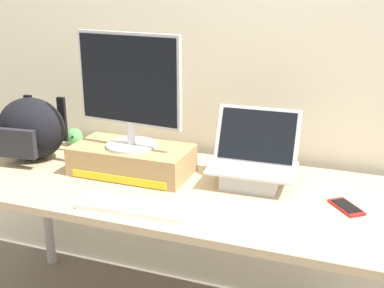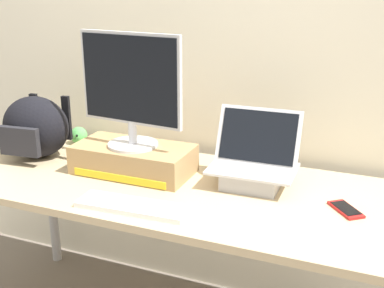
{
  "view_description": "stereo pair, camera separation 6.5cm",
  "coord_description": "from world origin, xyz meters",
  "px_view_note": "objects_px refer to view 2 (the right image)",
  "views": [
    {
      "loc": [
        0.64,
        -1.72,
        1.55
      ],
      "look_at": [
        0.0,
        0.0,
        0.93
      ],
      "focal_mm": 46.55,
      "sensor_mm": 36.0,
      "label": 1
    },
    {
      "loc": [
        0.7,
        -1.69,
        1.55
      ],
      "look_at": [
        0.0,
        0.0,
        0.93
      ],
      "focal_mm": 46.55,
      "sensor_mm": 36.0,
      "label": 2
    }
  ],
  "objects_px": {
    "desktop_monitor": "(131,89)",
    "open_laptop": "(253,170)",
    "cell_phone": "(346,209)",
    "external_keyboard": "(133,206)",
    "plush_toy": "(79,135)",
    "messenger_backpack": "(36,127)",
    "toner_box_yellow": "(134,159)"
  },
  "relations": [
    {
      "from": "desktop_monitor",
      "to": "open_laptop",
      "type": "distance_m",
      "value": 0.6
    },
    {
      "from": "desktop_monitor",
      "to": "cell_phone",
      "type": "height_order",
      "value": "desktop_monitor"
    },
    {
      "from": "external_keyboard",
      "to": "desktop_monitor",
      "type": "bearing_deg",
      "value": 115.21
    },
    {
      "from": "open_laptop",
      "to": "plush_toy",
      "type": "height_order",
      "value": "open_laptop"
    },
    {
      "from": "messenger_backpack",
      "to": "cell_phone",
      "type": "relative_size",
      "value": 2.19
    },
    {
      "from": "desktop_monitor",
      "to": "messenger_backpack",
      "type": "distance_m",
      "value": 0.56
    },
    {
      "from": "cell_phone",
      "to": "external_keyboard",
      "type": "bearing_deg",
      "value": 162.37
    },
    {
      "from": "open_laptop",
      "to": "messenger_backpack",
      "type": "distance_m",
      "value": 1.02
    },
    {
      "from": "open_laptop",
      "to": "plush_toy",
      "type": "xyz_separation_m",
      "value": [
        -0.95,
        0.17,
        -0.02
      ]
    },
    {
      "from": "plush_toy",
      "to": "toner_box_yellow",
      "type": "bearing_deg",
      "value": -28.2
    },
    {
      "from": "toner_box_yellow",
      "to": "cell_phone",
      "type": "distance_m",
      "value": 0.89
    },
    {
      "from": "cell_phone",
      "to": "plush_toy",
      "type": "distance_m",
      "value": 1.35
    },
    {
      "from": "external_keyboard",
      "to": "cell_phone",
      "type": "relative_size",
      "value": 2.73
    },
    {
      "from": "toner_box_yellow",
      "to": "desktop_monitor",
      "type": "height_order",
      "value": "desktop_monitor"
    },
    {
      "from": "plush_toy",
      "to": "external_keyboard",
      "type": "bearing_deg",
      "value": -42.2
    },
    {
      "from": "cell_phone",
      "to": "messenger_backpack",
      "type": "bearing_deg",
      "value": 139.33
    },
    {
      "from": "open_laptop",
      "to": "external_keyboard",
      "type": "relative_size",
      "value": 0.82
    },
    {
      "from": "open_laptop",
      "to": "messenger_backpack",
      "type": "xyz_separation_m",
      "value": [
        -1.02,
        -0.06,
        0.08
      ]
    },
    {
      "from": "external_keyboard",
      "to": "plush_toy",
      "type": "xyz_separation_m",
      "value": [
        -0.61,
        0.55,
        0.03
      ]
    },
    {
      "from": "desktop_monitor",
      "to": "external_keyboard",
      "type": "distance_m",
      "value": 0.5
    },
    {
      "from": "messenger_backpack",
      "to": "plush_toy",
      "type": "height_order",
      "value": "messenger_backpack"
    },
    {
      "from": "toner_box_yellow",
      "to": "desktop_monitor",
      "type": "xyz_separation_m",
      "value": [
        -0.0,
        -0.0,
        0.31
      ]
    },
    {
      "from": "toner_box_yellow",
      "to": "open_laptop",
      "type": "height_order",
      "value": "open_laptop"
    },
    {
      "from": "open_laptop",
      "to": "external_keyboard",
      "type": "xyz_separation_m",
      "value": [
        -0.34,
        -0.38,
        -0.05
      ]
    },
    {
      "from": "messenger_backpack",
      "to": "external_keyboard",
      "type": "bearing_deg",
      "value": -31.4
    },
    {
      "from": "desktop_monitor",
      "to": "external_keyboard",
      "type": "height_order",
      "value": "desktop_monitor"
    },
    {
      "from": "external_keyboard",
      "to": "cell_phone",
      "type": "bearing_deg",
      "value": 18.49
    },
    {
      "from": "toner_box_yellow",
      "to": "plush_toy",
      "type": "relative_size",
      "value": 5.86
    },
    {
      "from": "plush_toy",
      "to": "messenger_backpack",
      "type": "bearing_deg",
      "value": -106.45
    },
    {
      "from": "desktop_monitor",
      "to": "messenger_backpack",
      "type": "xyz_separation_m",
      "value": [
        -0.51,
        0.01,
        -0.22
      ]
    },
    {
      "from": "desktop_monitor",
      "to": "external_keyboard",
      "type": "bearing_deg",
      "value": -56.62
    },
    {
      "from": "toner_box_yellow",
      "to": "open_laptop",
      "type": "bearing_deg",
      "value": 7.13
    }
  ]
}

